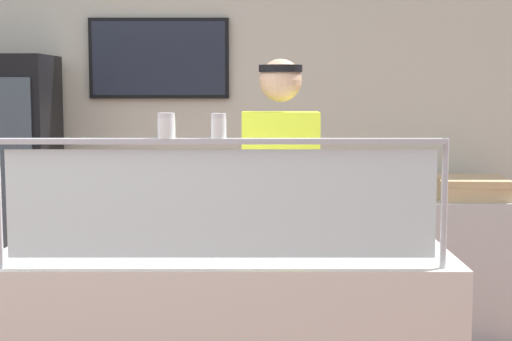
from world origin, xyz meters
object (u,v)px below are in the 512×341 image
at_px(pizza_tray, 251,241).
at_px(parmesan_shaker, 167,127).
at_px(pizza_server, 239,237).
at_px(pizza_box_stack, 470,188).
at_px(worker_figure, 282,211).
at_px(pepper_flake_shaker, 219,128).
at_px(drink_fridge, 2,194).

distance_m(pizza_tray, parmesan_shaker, 0.73).
relative_size(pizza_server, pizza_box_stack, 0.58).
distance_m(pizza_tray, worker_figure, 0.59).
bearing_deg(worker_figure, pizza_tray, -104.86).
xyz_separation_m(parmesan_shaker, pizza_box_stack, (1.73, 2.22, -0.52)).
bearing_deg(pizza_box_stack, parmesan_shaker, -127.88).
height_order(pepper_flake_shaker, worker_figure, worker_figure).
bearing_deg(pizza_tray, pepper_flake_shaker, -104.82).
bearing_deg(worker_figure, parmesan_shaker, -114.63).
bearing_deg(parmesan_shaker, pizza_server, 57.81).
distance_m(pizza_tray, pizza_server, 0.06).
height_order(pizza_server, pizza_box_stack, pizza_box_stack).
bearing_deg(worker_figure, drink_fridge, 144.90).
bearing_deg(drink_fridge, pizza_box_stack, -0.81).
bearing_deg(worker_figure, pepper_flake_shaker, -104.85).
bearing_deg(pepper_flake_shaker, pizza_server, 81.24).
bearing_deg(pizza_server, parmesan_shaker, -115.35).
relative_size(drink_fridge, pizza_box_stack, 3.76).
distance_m(pepper_flake_shaker, worker_figure, 1.13).
distance_m(pepper_flake_shaker, pizza_box_stack, 2.75).
relative_size(parmesan_shaker, pepper_flake_shaker, 1.02).
relative_size(pizza_tray, pepper_flake_shaker, 4.86).
xyz_separation_m(pizza_tray, worker_figure, (0.15, 0.57, 0.04)).
bearing_deg(drink_fridge, parmesan_shaker, -59.02).
bearing_deg(pepper_flake_shaker, parmesan_shaker, -180.00).
xyz_separation_m(drink_fridge, pizza_box_stack, (3.09, -0.04, 0.05)).
relative_size(parmesan_shaker, drink_fridge, 0.05).
relative_size(parmesan_shaker, pizza_box_stack, 0.19).
relative_size(pepper_flake_shaker, drink_fridge, 0.05).
height_order(drink_fridge, pizza_box_stack, drink_fridge).
xyz_separation_m(pizza_server, pepper_flake_shaker, (-0.06, -0.40, 0.49)).
relative_size(pizza_server, pepper_flake_shaker, 3.04).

